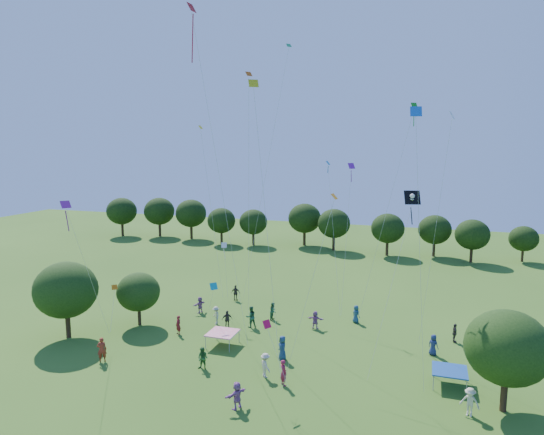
{
  "coord_description": "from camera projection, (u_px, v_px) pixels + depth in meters",
  "views": [
    {
      "loc": [
        9.8,
        -15.82,
        15.69
      ],
      "look_at": [
        0.0,
        14.0,
        11.0
      ],
      "focal_mm": 32.0,
      "sensor_mm": 36.0,
      "label": 1
    }
  ],
  "objects": [
    {
      "name": "crowd_person_2",
      "position": [
        273.0,
        311.0,
        43.87
      ],
      "size": [
        0.48,
        0.82,
        1.61
      ],
      "primitive_type": "imported",
      "rotation": [
        0.0,
        0.0,
        1.5
      ],
      "color": "#245537",
      "rests_on": "ground"
    },
    {
      "name": "near_tree_east",
      "position": [
        507.0,
        348.0,
        28.31
      ],
      "size": [
        4.88,
        4.88,
        6.18
      ],
      "color": "#422B19",
      "rests_on": "ground"
    },
    {
      "name": "small_kite_2",
      "position": [
        208.0,
        185.0,
        44.1
      ],
      "size": [
        1.43,
        1.6,
        16.14
      ],
      "color": "yellow"
    },
    {
      "name": "small_kite_10",
      "position": [
        261.0,
        162.0,
        27.44
      ],
      "size": [
        2.19,
        0.73,
        18.05
      ],
      "color": "gold"
    },
    {
      "name": "crowd_person_16",
      "position": [
        236.0,
        293.0,
        49.34
      ],
      "size": [
        0.98,
        0.54,
        1.59
      ],
      "primitive_type": "imported",
      "rotation": [
        0.0,
        0.0,
        3.27
      ],
      "color": "#372E2C",
      "rests_on": "ground"
    },
    {
      "name": "crowd_person_0",
      "position": [
        356.0,
        314.0,
        43.14
      ],
      "size": [
        0.89,
        0.8,
        1.59
      ],
      "primitive_type": "imported",
      "rotation": [
        0.0,
        0.0,
        2.53
      ],
      "color": "navy",
      "rests_on": "ground"
    },
    {
      "name": "crowd_person_5",
      "position": [
        315.0,
        320.0,
        41.78
      ],
      "size": [
        1.46,
        0.55,
        1.55
      ],
      "primitive_type": "imported",
      "rotation": [
        0.0,
        0.0,
        3.12
      ],
      "color": "#965796",
      "rests_on": "ground"
    },
    {
      "name": "crowd_person_10",
      "position": [
        455.0,
        333.0,
        38.82
      ],
      "size": [
        0.54,
        0.96,
        1.55
      ],
      "primitive_type": "imported",
      "rotation": [
        0.0,
        0.0,
        1.71
      ],
      "color": "#3C3430",
      "rests_on": "ground"
    },
    {
      "name": "crowd_person_3",
      "position": [
        216.0,
        315.0,
        42.78
      ],
      "size": [
        1.06,
        1.1,
        1.61
      ],
      "primitive_type": "imported",
      "rotation": [
        0.0,
        0.0,
        5.45
      ],
      "color": "beige",
      "rests_on": "ground"
    },
    {
      "name": "crowd_person_8",
      "position": [
        203.0,
        358.0,
        34.15
      ],
      "size": [
        0.81,
        0.46,
        1.61
      ],
      "primitive_type": "imported",
      "rotation": [
        0.0,
        0.0,
        6.24
      ],
      "color": "#2B622A",
      "rests_on": "ground"
    },
    {
      "name": "small_kite_0",
      "position": [
        249.0,
        150.0,
        38.3
      ],
      "size": [
        0.89,
        1.48,
        19.99
      ],
      "color": "#CC520C"
    },
    {
      "name": "crowd_person_7",
      "position": [
        283.0,
        372.0,
        31.88
      ],
      "size": [
        0.76,
        0.75,
        1.75
      ],
      "primitive_type": "imported",
      "rotation": [
        0.0,
        0.0,
        2.39
      ],
      "color": "maroon",
      "rests_on": "ground"
    },
    {
      "name": "near_tree_west",
      "position": [
        66.0,
        290.0,
        39.38
      ],
      "size": [
        5.08,
        5.08,
        6.34
      ],
      "color": "#422B19",
      "rests_on": "ground"
    },
    {
      "name": "near_tree_north",
      "position": [
        138.0,
        292.0,
        42.3
      ],
      "size": [
        3.74,
        3.74,
        4.7
      ],
      "color": "#422B19",
      "rests_on": "ground"
    },
    {
      "name": "small_kite_1",
      "position": [
        114.0,
        292.0,
        39.15
      ],
      "size": [
        1.15,
        2.24,
        3.15
      ],
      "color": "#D8660B"
    },
    {
      "name": "crowd_person_12",
      "position": [
        282.0,
        348.0,
        35.7
      ],
      "size": [
        0.91,
        1.01,
        1.81
      ],
      "primitive_type": "imported",
      "rotation": [
        0.0,
        0.0,
        5.33
      ],
      "color": "navy",
      "rests_on": "ground"
    },
    {
      "name": "crowd_person_15",
      "position": [
        470.0,
        402.0,
        28.24
      ],
      "size": [
        1.23,
        0.81,
        1.73
      ],
      "primitive_type": "imported",
      "rotation": [
        0.0,
        0.0,
        5.99
      ],
      "color": "beige",
      "rests_on": "ground"
    },
    {
      "name": "small_kite_14",
      "position": [
        445.0,
        167.0,
        32.62
      ],
      "size": [
        1.67,
        1.05,
        16.61
      ],
      "color": "white"
    },
    {
      "name": "crowd_person_11",
      "position": [
        200.0,
        305.0,
        45.7
      ],
      "size": [
        0.98,
        1.54,
        1.55
      ],
      "primitive_type": "imported",
      "rotation": [
        0.0,
        0.0,
        4.37
      ],
      "color": "#945692",
      "rests_on": "ground"
    },
    {
      "name": "small_kite_11",
      "position": [
        401.0,
        157.0,
        38.72
      ],
      "size": [
        4.1,
        0.74,
        17.71
      ],
      "color": "#188719"
    },
    {
      "name": "crowd_person_13",
      "position": [
        102.0,
        350.0,
        35.36
      ],
      "size": [
        0.82,
        0.74,
        1.84
      ],
      "primitive_type": "imported",
      "rotation": [
        0.0,
        0.0,
        3.69
      ],
      "color": "maroon",
      "rests_on": "ground"
    },
    {
      "name": "crowd_person_17",
      "position": [
        237.0,
        395.0,
        29.01
      ],
      "size": [
        1.23,
        1.67,
        1.7
      ],
      "primitive_type": "imported",
      "rotation": [
        0.0,
        0.0,
        4.24
      ],
      "color": "#AA63A7",
      "rests_on": "ground"
    },
    {
      "name": "small_kite_13",
      "position": [
        74.0,
        233.0,
        31.01
      ],
      "size": [
        2.2,
        6.29,
        11.01
      ],
      "color": "#7E1582"
    },
    {
      "name": "small_kite_9",
      "position": [
        318.0,
        256.0,
        26.26
      ],
      "size": [
        3.28,
        1.07,
        11.89
      ],
      "color": "orange"
    },
    {
      "name": "small_kite_4",
      "position": [
        418.0,
        174.0,
        26.44
      ],
      "size": [
        1.45,
        0.79,
        16.46
      ],
      "color": "blue"
    },
    {
      "name": "crowd_person_6",
      "position": [
        433.0,
        345.0,
        36.49
      ],
      "size": [
        0.89,
        0.74,
        1.59
      ],
      "primitive_type": "imported",
      "rotation": [
        0.0,
        0.0,
        2.66
      ],
      "color": "navy",
      "rests_on": "ground"
    },
    {
      "name": "treeline",
      "position": [
        348.0,
        224.0,
        72.22
      ],
      "size": [
        88.01,
        8.77,
        6.77
      ],
      "color": "#422B19",
      "rests_on": "ground"
    },
    {
      "name": "red_high_kite",
      "position": [
        203.0,
        84.0,
        31.94
      ],
      "size": [
        3.22,
        2.2,
        23.44
      ],
      "color": "red"
    },
    {
      "name": "crowd_person_1",
      "position": [
        178.0,
        325.0,
        40.48
      ],
      "size": [
        0.71,
        0.63,
        1.6
      ],
      "primitive_type": "imported",
      "rotation": [
        0.0,
        0.0,
        5.75
      ],
      "color": "maroon",
      "rests_on": "ground"
    },
    {
      "name": "small_kite_12",
      "position": [
        331.0,
        197.0,
        44.7
      ],
      "size": [
        2.68,
        6.17,
        12.93
      ],
      "color": "#1274B4"
    },
    {
      "name": "small_kite_6",
      "position": [
        225.0,
        253.0,
        44.1
      ],
      "size": [
        0.65,
        1.72,
        5.68
      ],
      "color": "white"
    },
    {
      "name": "crowd_person_4",
      "position": [
        227.0,
        319.0,
        41.86
      ],
      "size": [
        0.99,
        0.89,
        1.57
      ],
      "primitive_type": "imported",
      "rotation": [
        0.0,
        0.0,
        0.65
      ],
      "color": "#403833",
      "rests_on": "ground"
    },
    {
      "name": "small_kite_3",
      "position": [
        272.0,
        136.0,
        43.58
      ],
      "size": [
        4.63,
        0.51,
        23.14
      ],
      "color": "#188849"
    },
    {
      "name": "crowd_person_14",
      "position": [
        251.0,
        317.0,
        42.07
      ],
      "size": [
        1.03,
        0.98,
        1.87
      ],
      "primitive_type": "imported",
      "rotation": [
        0.0,
        0.0,
        3.84
      ],
      "color": "#255638",
      "rests_on": "ground"
    },
    {
      "name": "small_kite_8",
      "position": [
        269.0,
        330.0,
        30.14
      ],
      "size": [
        2.06,
        1.58,
        3.56
      ],
      "color": "#F10E44"
    },
    {
      "name": "small_kite_5",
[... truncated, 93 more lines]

